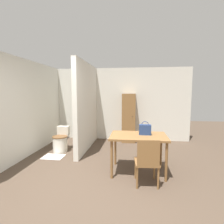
% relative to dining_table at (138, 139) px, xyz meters
% --- Properties ---
extents(ground_plane, '(16.00, 16.00, 0.00)m').
position_rel_dining_table_xyz_m(ground_plane, '(-0.77, -0.92, -0.70)').
color(ground_plane, '#4C3D30').
extents(wall_back, '(5.11, 0.12, 2.50)m').
position_rel_dining_table_xyz_m(wall_back, '(-0.77, 2.59, 0.55)').
color(wall_back, silver).
rests_on(wall_back, ground_plane).
extents(wall_left, '(0.12, 4.45, 2.50)m').
position_rel_dining_table_xyz_m(wall_left, '(-2.88, 0.81, 0.55)').
color(wall_left, silver).
rests_on(wall_left, ground_plane).
extents(partition_wall, '(0.12, 2.16, 2.50)m').
position_rel_dining_table_xyz_m(partition_wall, '(-1.47, 1.45, 0.55)').
color(partition_wall, silver).
rests_on(partition_wall, ground_plane).
extents(dining_table, '(1.14, 0.78, 0.79)m').
position_rel_dining_table_xyz_m(dining_table, '(0.00, 0.00, 0.00)').
color(dining_table, brown).
rests_on(dining_table, ground_plane).
extents(wooden_chair, '(0.45, 0.45, 0.87)m').
position_rel_dining_table_xyz_m(wooden_chair, '(0.14, -0.53, -0.24)').
color(wooden_chair, brown).
rests_on(wooden_chair, ground_plane).
extents(toilet, '(0.42, 0.57, 0.68)m').
position_rel_dining_table_xyz_m(toilet, '(-2.15, 1.07, -0.42)').
color(toilet, silver).
rests_on(toilet, ground_plane).
extents(handbag, '(0.24, 0.12, 0.28)m').
position_rel_dining_table_xyz_m(handbag, '(0.13, 0.05, 0.20)').
color(handbag, navy).
rests_on(handbag, dining_table).
extents(wooden_cabinet, '(0.44, 0.47, 1.62)m').
position_rel_dining_table_xyz_m(wooden_cabinet, '(-0.27, 2.29, 0.11)').
color(wooden_cabinet, brown).
rests_on(wooden_cabinet, ground_plane).
extents(bath_mat, '(0.52, 0.39, 0.01)m').
position_rel_dining_table_xyz_m(bath_mat, '(-2.15, 0.59, -0.70)').
color(bath_mat, silver).
rests_on(bath_mat, ground_plane).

